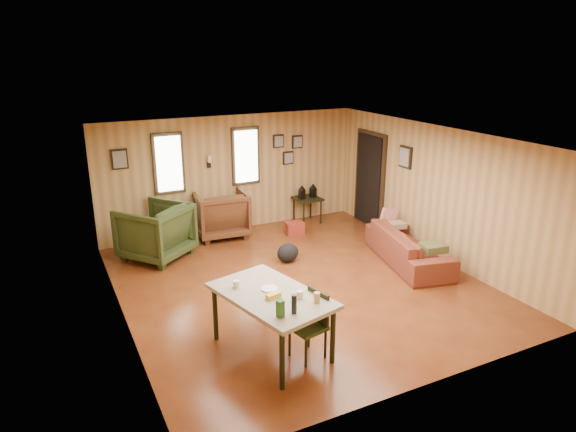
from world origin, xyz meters
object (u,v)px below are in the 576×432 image
Objects in this scene: sofa at (409,241)px; end_table at (171,229)px; dining_table at (272,299)px; recliner_brown at (220,211)px; side_table at (307,197)px; recliner_green at (155,229)px.

end_table is at bearing 66.67° from sofa.
sofa is 1.19× the size of dining_table.
recliner_brown is 0.60× the size of dining_table.
recliner_green is at bearing -171.27° from side_table.
side_table reaches higher than sofa.
sofa is 4.46m from end_table.
dining_table is at bearing -123.45° from side_table.
side_table is at bearing 24.21° from sofa.
dining_table is (0.24, -4.13, 0.37)m from end_table.
recliner_green is 0.59m from end_table.
recliner_green is (-3.97, 2.25, 0.15)m from sofa.
end_table is (-1.06, -0.16, -0.16)m from recliner_brown.
recliner_green is 3.78m from dining_table.
dining_table is at bearing -86.73° from end_table.
sofa is 1.88× the size of recliner_green.
recliner_brown is (-2.53, 2.81, 0.12)m from sofa.
sofa is at bearing -78.90° from side_table.
side_table is at bearing -176.11° from recliner_brown.
recliner_brown is 1.55m from recliner_green.
recliner_brown is 1.99m from side_table.
side_table is (3.05, 0.12, 0.23)m from end_table.
sofa is 1.99× the size of recliner_brown.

